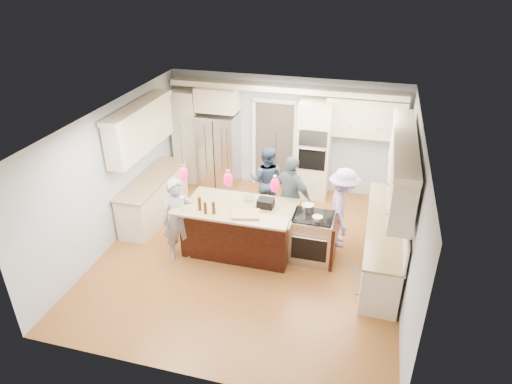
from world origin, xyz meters
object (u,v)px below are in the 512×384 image
(island_range, at_px, (313,237))
(person_far_left, at_px, (267,181))
(refrigerator, at_px, (219,150))
(person_bar_end, at_px, (178,220))
(kitchen_island, at_px, (240,228))

(island_range, xyz_separation_m, person_far_left, (-1.25, 1.45, 0.32))
(refrigerator, height_order, island_range, refrigerator)
(person_bar_end, xyz_separation_m, person_far_left, (1.17, 2.05, -0.04))
(person_far_left, bearing_deg, person_bar_end, 59.81)
(kitchen_island, height_order, island_range, kitchen_island)
(refrigerator, xyz_separation_m, person_bar_end, (0.29, -3.09, -0.09))
(refrigerator, bearing_deg, kitchen_island, -63.11)
(island_range, height_order, person_far_left, person_far_left)
(kitchen_island, height_order, person_far_left, person_far_left)
(kitchen_island, bearing_deg, person_far_left, 84.25)
(refrigerator, relative_size, person_bar_end, 1.11)
(refrigerator, distance_m, kitchen_island, 2.91)
(person_bar_end, bearing_deg, person_far_left, 27.40)
(kitchen_island, relative_size, person_bar_end, 1.29)
(island_range, xyz_separation_m, person_bar_end, (-2.42, -0.60, 0.36))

